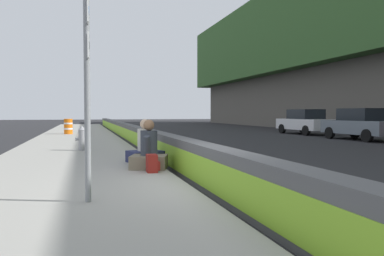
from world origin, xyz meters
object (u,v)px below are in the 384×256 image
Objects in this scene: route_sign_post at (87,61)px; fire_hydrant at (82,138)px; parked_car_third at (361,124)px; seated_person_foreground at (149,153)px; construction_barrel at (68,126)px; seated_person_middle at (145,149)px; backpack at (152,164)px; parked_car_fourth at (305,122)px.

route_sign_post reaches higher than fire_hydrant.
parked_car_third is at bearing -77.43° from fire_hydrant.
route_sign_post is 18.33m from parked_car_third.
parked_car_third is at bearing -57.49° from seated_person_foreground.
route_sign_post reaches higher than seated_person_foreground.
route_sign_post reaches higher than construction_barrel.
seated_person_foreground reaches higher than seated_person_middle.
parked_car_third reaches higher than seated_person_middle.
seated_person_foreground is at bearing -2.37° from backpack.
construction_barrel is at bearing 8.14° from backpack.
fire_hydrant is (8.13, 0.12, -1.65)m from route_sign_post.
backpack is 19.62m from parked_car_fourth.
backpack is 16.86m from construction_barrel.
parked_car_fourth is at bearing -97.79° from construction_barrel.
seated_person_middle is (1.15, -0.08, -0.00)m from seated_person_foreground.
parked_car_third is (8.82, -12.92, 0.53)m from backpack.
fire_hydrant is 5.80m from backpack.
construction_barrel is at bearing 62.79° from parked_car_third.
seated_person_middle is at bearing -3.57° from backpack.
fire_hydrant is at bearing 15.26° from backpack.
backpack is at bearing -29.08° from route_sign_post.
parked_car_third is (8.22, -12.89, 0.36)m from seated_person_foreground.
parked_car_third is 5.75m from parked_car_fourth.
route_sign_post is at bearing 150.92° from backpack.
seated_person_foreground is 16.27m from construction_barrel.
route_sign_post is 3.79× the size of construction_barrel.
route_sign_post is at bearing -179.17° from fire_hydrant.
seated_person_foreground is at bearing 175.80° from seated_person_middle.
parked_car_third is at bearing -61.11° from seated_person_middle.
seated_person_foreground is at bearing -24.59° from route_sign_post.
seated_person_foreground is 2.92× the size of backpack.
parked_car_fourth reaches higher than backpack.
route_sign_post is 3.10× the size of seated_person_middle.
seated_person_foreground is 0.62m from backpack.
seated_person_foreground is 15.29m from parked_car_third.
parked_car_fourth reaches higher than seated_person_middle.
route_sign_post reaches higher than parked_car_fourth.
backpack is at bearing 177.63° from seated_person_foreground.
fire_hydrant is at bearing 121.47° from parked_car_fourth.
route_sign_post is 4.86m from seated_person_middle.
parked_car_third is at bearing -51.62° from route_sign_post.
fire_hydrant is 14.80m from parked_car_third.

